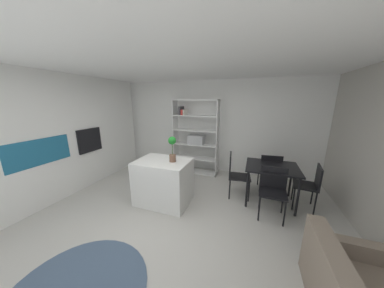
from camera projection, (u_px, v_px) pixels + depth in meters
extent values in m
plane|color=beige|center=(166.00, 220.00, 3.13)|extent=(8.57, 8.57, 0.00)
cube|color=white|center=(160.00, 57.00, 2.49)|extent=(6.24, 5.33, 0.06)
cube|color=white|center=(206.00, 127.00, 5.23)|extent=(6.24, 0.06, 2.63)
cube|color=white|center=(48.00, 137.00, 3.71)|extent=(0.63, 4.79, 2.63)
cube|color=#1E6084|center=(40.00, 152.00, 3.30)|extent=(0.01, 1.10, 0.50)
cube|color=black|center=(90.00, 140.00, 4.27)|extent=(0.04, 0.62, 0.57)
cylinder|color=#B7BABC|center=(87.00, 131.00, 4.23)|extent=(0.02, 0.50, 0.02)
cube|color=white|center=(164.00, 181.00, 3.61)|extent=(1.06, 0.78, 0.90)
cylinder|color=brown|center=(173.00, 158.00, 3.44)|extent=(0.13, 0.13, 0.14)
cylinder|color=#476633|center=(172.00, 149.00, 3.39)|extent=(0.01, 0.01, 0.23)
sphere|color=#1E8026|center=(172.00, 141.00, 3.35)|extent=(0.15, 0.15, 0.15)
cube|color=white|center=(176.00, 136.00, 5.22)|extent=(0.02, 0.36, 2.10)
cube|color=white|center=(217.00, 139.00, 4.81)|extent=(0.02, 0.36, 2.10)
cube|color=white|center=(196.00, 100.00, 4.77)|extent=(1.28, 0.36, 0.02)
cube|color=white|center=(195.00, 171.00, 5.26)|extent=(1.28, 0.36, 0.02)
cube|color=white|center=(196.00, 158.00, 5.16)|extent=(1.24, 0.36, 0.02)
cube|color=white|center=(196.00, 144.00, 5.06)|extent=(1.24, 0.36, 0.02)
cube|color=white|center=(196.00, 130.00, 4.97)|extent=(1.24, 0.36, 0.02)
cube|color=white|center=(196.00, 116.00, 4.87)|extent=(1.24, 0.36, 0.02)
cube|color=#38383D|center=(181.00, 111.00, 4.98)|extent=(0.06, 0.30, 0.24)
cube|color=red|center=(184.00, 112.00, 4.97)|extent=(0.06, 0.30, 0.15)
cube|color=silver|center=(185.00, 112.00, 4.95)|extent=(0.04, 0.30, 0.15)
cube|color=#B7BABC|center=(196.00, 140.00, 5.02)|extent=(0.44, 0.32, 0.26)
cube|color=black|center=(272.00, 167.00, 3.54)|extent=(0.99, 0.86, 0.03)
cylinder|color=black|center=(247.00, 189.00, 3.44)|extent=(0.04, 0.04, 0.75)
cylinder|color=black|center=(298.00, 197.00, 3.15)|extent=(0.04, 0.04, 0.75)
cylinder|color=black|center=(249.00, 175.00, 4.11)|extent=(0.04, 0.04, 0.75)
cylinder|color=black|center=(291.00, 180.00, 3.83)|extent=(0.04, 0.04, 0.75)
cube|color=black|center=(305.00, 185.00, 3.41)|extent=(0.47, 0.50, 0.03)
cube|color=black|center=(319.00, 177.00, 3.27)|extent=(0.09, 0.45, 0.41)
cylinder|color=black|center=(293.00, 190.00, 3.71)|extent=(0.03, 0.03, 0.46)
cylinder|color=black|center=(293.00, 199.00, 3.38)|extent=(0.03, 0.03, 0.46)
cylinder|color=black|center=(312.00, 194.00, 3.56)|extent=(0.03, 0.03, 0.46)
cylinder|color=black|center=(315.00, 204.00, 3.22)|extent=(0.03, 0.03, 0.46)
cube|color=black|center=(240.00, 177.00, 3.81)|extent=(0.50, 0.48, 0.03)
cube|color=black|center=(230.00, 165.00, 3.80)|extent=(0.08, 0.43, 0.50)
cylinder|color=black|center=(249.00, 192.00, 3.66)|extent=(0.03, 0.03, 0.45)
cylinder|color=black|center=(248.00, 184.00, 4.00)|extent=(0.03, 0.03, 0.45)
cylinder|color=black|center=(230.00, 190.00, 3.74)|extent=(0.03, 0.03, 0.45)
cylinder|color=black|center=(230.00, 182.00, 4.09)|extent=(0.03, 0.03, 0.45)
cube|color=black|center=(269.00, 171.00, 4.11)|extent=(0.49, 0.48, 0.03)
cube|color=black|center=(271.00, 165.00, 3.87)|extent=(0.45, 0.07, 0.43)
cylinder|color=black|center=(275.00, 178.00, 4.30)|extent=(0.03, 0.03, 0.45)
cylinder|color=black|center=(258.00, 176.00, 4.39)|extent=(0.03, 0.03, 0.45)
cylinder|color=black|center=(278.00, 185.00, 3.95)|extent=(0.03, 0.03, 0.45)
cylinder|color=black|center=(260.00, 183.00, 4.04)|extent=(0.03, 0.03, 0.45)
cube|color=black|center=(273.00, 193.00, 3.11)|extent=(0.48, 0.47, 0.03)
cube|color=black|center=(274.00, 177.00, 3.25)|extent=(0.46, 0.05, 0.40)
cylinder|color=black|center=(259.00, 209.00, 3.06)|extent=(0.03, 0.03, 0.47)
cylinder|color=black|center=(285.00, 214.00, 2.92)|extent=(0.03, 0.03, 0.47)
cylinder|color=black|center=(260.00, 198.00, 3.42)|extent=(0.03, 0.03, 0.47)
cylinder|color=black|center=(283.00, 202.00, 3.27)|extent=(0.03, 0.03, 0.47)
cube|color=gray|center=(355.00, 249.00, 1.96)|extent=(0.69, 0.14, 0.20)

